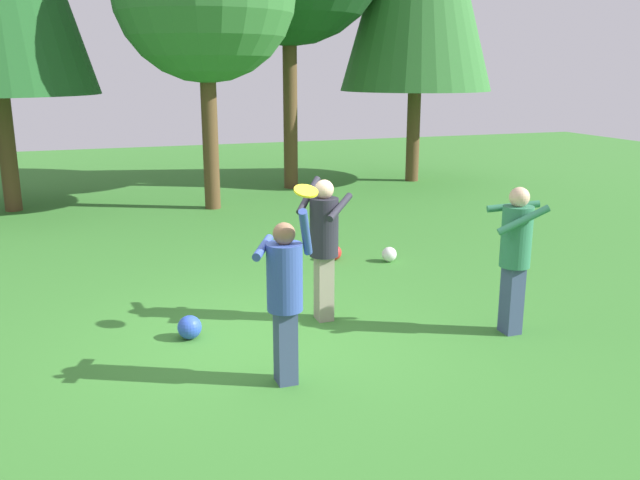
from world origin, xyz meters
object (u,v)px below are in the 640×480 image
at_px(ball_red, 334,253).
at_px(ball_white, 389,254).
at_px(frisbee, 306,191).
at_px(ball_blue, 190,327).
at_px(person_bystander, 516,248).
at_px(person_catcher, 324,238).
at_px(person_thrower, 285,290).

bearing_deg(ball_red, ball_white, -24.70).
relative_size(frisbee, ball_blue, 1.16).
bearing_deg(person_bystander, frisbee, -0.00).
bearing_deg(frisbee, person_catcher, 45.96).
relative_size(frisbee, ball_white, 1.34).
bearing_deg(ball_red, person_bystander, -75.88).
height_order(person_catcher, ball_blue, person_catcher).
distance_m(person_thrower, ball_blue, 1.76).
height_order(person_thrower, ball_white, person_thrower).
xyz_separation_m(person_catcher, ball_blue, (-1.63, -0.07, -0.88)).
relative_size(person_bystander, ball_blue, 6.28).
bearing_deg(ball_red, person_thrower, -116.50).
bearing_deg(person_bystander, person_thrower, 26.20).
height_order(person_bystander, ball_blue, person_bystander).
distance_m(person_bystander, ball_red, 3.69).
relative_size(person_bystander, ball_white, 7.24).
distance_m(person_bystander, frisbee, 2.43).
xyz_separation_m(person_bystander, frisbee, (-2.22, 0.75, 0.65)).
bearing_deg(frisbee, ball_red, 63.79).
relative_size(person_thrower, ball_blue, 6.49).
relative_size(person_catcher, ball_red, 7.00).
height_order(person_catcher, person_bystander, person_catcher).
bearing_deg(person_thrower, person_catcher, -4.61).
distance_m(person_thrower, ball_white, 4.48).
bearing_deg(person_catcher, ball_red, -158.94).
xyz_separation_m(person_catcher, ball_red, (1.01, 2.38, -0.90)).
xyz_separation_m(person_thrower, ball_red, (1.92, 3.84, -0.82)).
xyz_separation_m(frisbee, ball_red, (1.34, 2.72, -1.53)).
xyz_separation_m(person_bystander, ball_blue, (-3.51, 1.02, -0.87)).
bearing_deg(frisbee, person_bystander, -18.74).
distance_m(person_thrower, frisbee, 1.44).
height_order(ball_red, ball_blue, ball_blue).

